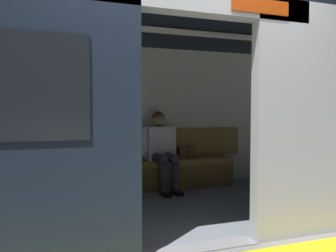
{
  "coord_description": "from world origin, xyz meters",
  "views": [
    {
      "loc": [
        1.09,
        2.45,
        1.17
      ],
      "look_at": [
        -0.11,
        -1.18,
        1.0
      ],
      "focal_mm": 33.89,
      "sensor_mm": 36.0,
      "label": 1
    }
  ],
  "objects_px": {
    "person_seated": "(161,145)",
    "grab_pole_door": "(137,122)",
    "bench_seat": "(142,168)",
    "handbag": "(186,152)",
    "book": "(136,159)",
    "train_car": "(154,83)"
  },
  "relations": [
    {
      "from": "bench_seat",
      "to": "book",
      "type": "relative_size",
      "value": 13.05
    },
    {
      "from": "person_seated",
      "to": "book",
      "type": "height_order",
      "value": "person_seated"
    },
    {
      "from": "bench_seat",
      "to": "handbag",
      "type": "xyz_separation_m",
      "value": [
        -0.73,
        -0.07,
        0.19
      ]
    },
    {
      "from": "person_seated",
      "to": "book",
      "type": "bearing_deg",
      "value": -21.36
    },
    {
      "from": "bench_seat",
      "to": "book",
      "type": "bearing_deg",
      "value": -49.66
    },
    {
      "from": "person_seated",
      "to": "book",
      "type": "xyz_separation_m",
      "value": [
        0.35,
        -0.14,
        -0.21
      ]
    },
    {
      "from": "person_seated",
      "to": "grab_pole_door",
      "type": "bearing_deg",
      "value": 66.24
    },
    {
      "from": "handbag",
      "to": "grab_pole_door",
      "type": "relative_size",
      "value": 0.12
    },
    {
      "from": "book",
      "to": "grab_pole_door",
      "type": "height_order",
      "value": "grab_pole_door"
    },
    {
      "from": "person_seated",
      "to": "handbag",
      "type": "height_order",
      "value": "person_seated"
    },
    {
      "from": "train_car",
      "to": "person_seated",
      "type": "relative_size",
      "value": 5.44
    },
    {
      "from": "book",
      "to": "grab_pole_door",
      "type": "relative_size",
      "value": 0.1
    },
    {
      "from": "book",
      "to": "grab_pole_door",
      "type": "bearing_deg",
      "value": 73.12
    },
    {
      "from": "grab_pole_door",
      "to": "train_car",
      "type": "bearing_deg",
      "value": -116.23
    },
    {
      "from": "bench_seat",
      "to": "handbag",
      "type": "bearing_deg",
      "value": -174.46
    },
    {
      "from": "person_seated",
      "to": "grab_pole_door",
      "type": "xyz_separation_m",
      "value": [
        0.74,
        1.68,
        0.41
      ]
    },
    {
      "from": "handbag",
      "to": "book",
      "type": "xyz_separation_m",
      "value": [
        0.81,
        -0.01,
        -0.07
      ]
    },
    {
      "from": "handbag",
      "to": "grab_pole_door",
      "type": "distance_m",
      "value": 2.23
    },
    {
      "from": "grab_pole_door",
      "to": "person_seated",
      "type": "bearing_deg",
      "value": -113.76
    },
    {
      "from": "book",
      "to": "handbag",
      "type": "bearing_deg",
      "value": 174.29
    },
    {
      "from": "bench_seat",
      "to": "person_seated",
      "type": "distance_m",
      "value": 0.43
    },
    {
      "from": "bench_seat",
      "to": "grab_pole_door",
      "type": "distance_m",
      "value": 1.94
    }
  ]
}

